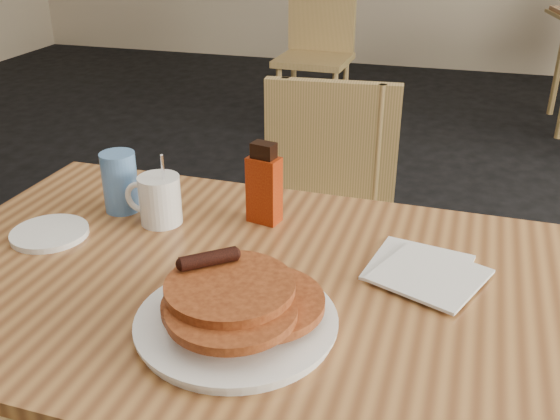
{
  "coord_description": "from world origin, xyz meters",
  "views": [
    {
      "loc": [
        0.29,
        -0.93,
        1.34
      ],
      "look_at": [
        0.01,
        0.03,
        0.86
      ],
      "focal_mm": 40.0,
      "sensor_mm": 36.0,
      "label": 1
    }
  ],
  "objects_px": {
    "chair_main_far": "(322,207)",
    "coffee_mug": "(159,199)",
    "blue_tumbler": "(120,182)",
    "pancake_plate": "(236,311)",
    "main_table": "(229,294)",
    "syrup_bottle": "(264,186)",
    "chair_wall_extra": "(318,39)"
  },
  "relations": [
    {
      "from": "main_table",
      "to": "syrup_bottle",
      "type": "relative_size",
      "value": 7.16
    },
    {
      "from": "pancake_plate",
      "to": "coffee_mug",
      "type": "relative_size",
      "value": 1.97
    },
    {
      "from": "chair_wall_extra",
      "to": "coffee_mug",
      "type": "relative_size",
      "value": 6.03
    },
    {
      "from": "chair_wall_extra",
      "to": "blue_tumbler",
      "type": "xyz_separation_m",
      "value": [
        0.23,
        -2.88,
        0.23
      ]
    },
    {
      "from": "pancake_plate",
      "to": "blue_tumbler",
      "type": "bearing_deg",
      "value": 139.23
    },
    {
      "from": "chair_main_far",
      "to": "coffee_mug",
      "type": "height_order",
      "value": "coffee_mug"
    },
    {
      "from": "chair_wall_extra",
      "to": "syrup_bottle",
      "type": "xyz_separation_m",
      "value": [
        0.55,
        -2.85,
        0.25
      ]
    },
    {
      "from": "main_table",
      "to": "chair_main_far",
      "type": "bearing_deg",
      "value": 89.45
    },
    {
      "from": "syrup_bottle",
      "to": "coffee_mug",
      "type": "bearing_deg",
      "value": -149.77
    },
    {
      "from": "chair_wall_extra",
      "to": "pancake_plate",
      "type": "xyz_separation_m",
      "value": [
        0.61,
        -3.21,
        0.2
      ]
    },
    {
      "from": "chair_main_far",
      "to": "coffee_mug",
      "type": "bearing_deg",
      "value": -113.59
    },
    {
      "from": "syrup_bottle",
      "to": "blue_tumbler",
      "type": "relative_size",
      "value": 1.32
    },
    {
      "from": "chair_wall_extra",
      "to": "main_table",
      "type": "bearing_deg",
      "value": -77.4
    },
    {
      "from": "chair_main_far",
      "to": "syrup_bottle",
      "type": "bearing_deg",
      "value": -95.07
    },
    {
      "from": "coffee_mug",
      "to": "syrup_bottle",
      "type": "height_order",
      "value": "syrup_bottle"
    },
    {
      "from": "chair_main_far",
      "to": "chair_wall_extra",
      "type": "distance_m",
      "value": 2.37
    },
    {
      "from": "main_table",
      "to": "pancake_plate",
      "type": "height_order",
      "value": "pancake_plate"
    },
    {
      "from": "blue_tumbler",
      "to": "coffee_mug",
      "type": "bearing_deg",
      "value": -16.69
    },
    {
      "from": "coffee_mug",
      "to": "blue_tumbler",
      "type": "height_order",
      "value": "coffee_mug"
    },
    {
      "from": "chair_wall_extra",
      "to": "coffee_mug",
      "type": "bearing_deg",
      "value": -80.86
    },
    {
      "from": "pancake_plate",
      "to": "syrup_bottle",
      "type": "xyz_separation_m",
      "value": [
        -0.07,
        0.36,
        0.05
      ]
    },
    {
      "from": "main_table",
      "to": "pancake_plate",
      "type": "relative_size",
      "value": 3.89
    },
    {
      "from": "coffee_mug",
      "to": "syrup_bottle",
      "type": "relative_size",
      "value": 0.93
    },
    {
      "from": "pancake_plate",
      "to": "main_table",
      "type": "bearing_deg",
      "value": 115.79
    },
    {
      "from": "blue_tumbler",
      "to": "chair_wall_extra",
      "type": "bearing_deg",
      "value": 94.63
    },
    {
      "from": "chair_main_far",
      "to": "blue_tumbler",
      "type": "bearing_deg",
      "value": -123.13
    },
    {
      "from": "chair_main_far",
      "to": "blue_tumbler",
      "type": "relative_size",
      "value": 6.81
    },
    {
      "from": "chair_main_far",
      "to": "blue_tumbler",
      "type": "height_order",
      "value": "chair_main_far"
    },
    {
      "from": "chair_main_far",
      "to": "coffee_mug",
      "type": "xyz_separation_m",
      "value": [
        -0.21,
        -0.61,
        0.27
      ]
    },
    {
      "from": "main_table",
      "to": "coffee_mug",
      "type": "height_order",
      "value": "coffee_mug"
    },
    {
      "from": "pancake_plate",
      "to": "chair_main_far",
      "type": "bearing_deg",
      "value": 93.84
    },
    {
      "from": "chair_main_far",
      "to": "coffee_mug",
      "type": "distance_m",
      "value": 0.7
    }
  ]
}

